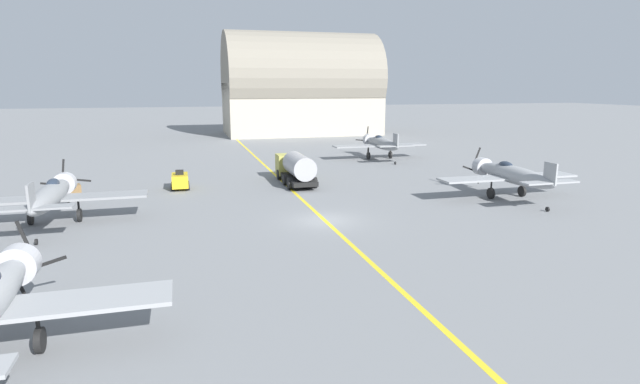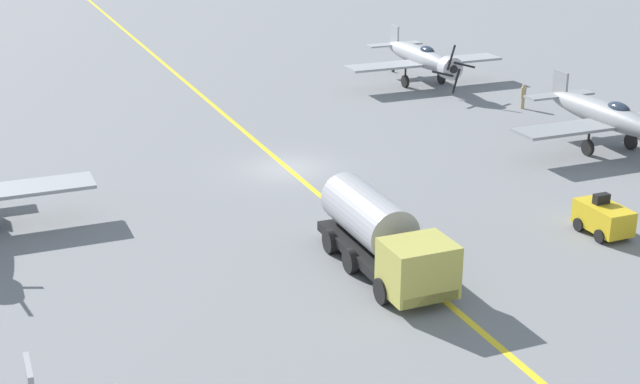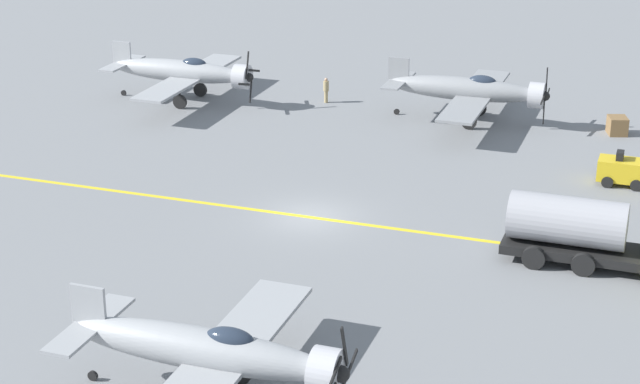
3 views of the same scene
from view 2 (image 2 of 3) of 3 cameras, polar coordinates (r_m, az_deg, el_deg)
The scene contains 7 objects.
ground_plane at distance 47.58m, azimuth -2.07°, elevation 1.53°, with size 400.00×400.00×0.00m, color slate.
taxiway_stripe at distance 47.57m, azimuth -2.07°, elevation 1.53°, with size 0.30×160.00×0.01m, color yellow.
airplane_near_left at distance 66.15m, azimuth 6.54°, elevation 8.54°, with size 12.00×9.98×3.75m.
airplane_mid_left at distance 52.53m, azimuth 17.98°, elevation 4.64°, with size 12.00×9.98×3.79m.
fuel_tanker at distance 35.04m, azimuth 4.03°, elevation -2.88°, with size 2.67×8.00×2.98m.
tow_tractor at distance 40.69m, azimuth 17.67°, elevation -1.57°, with size 1.57×2.60×1.79m.
ground_crew_walking at distance 60.77m, azimuth 12.88°, elevation 6.05°, with size 0.36×0.36×1.65m.
Camera 2 is at (15.59, 42.30, 15.20)m, focal length 50.00 mm.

